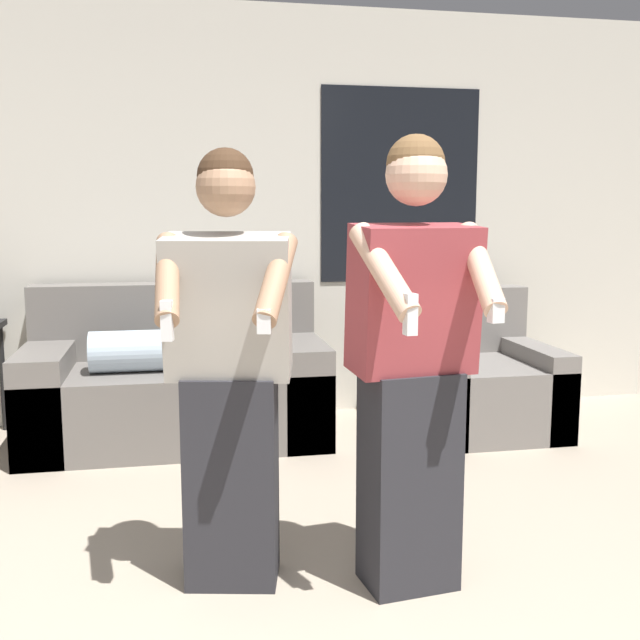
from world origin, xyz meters
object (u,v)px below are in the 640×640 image
(person_left, at_px, (230,373))
(person_right, at_px, (412,367))
(armchair, at_px, (477,383))
(couch, at_px, (177,385))

(person_left, height_order, person_right, person_right)
(person_right, bearing_deg, person_left, 166.64)
(armchair, distance_m, person_left, 2.48)
(armchair, xyz_separation_m, person_right, (-1.06, -1.89, 0.54))
(person_left, xyz_separation_m, person_right, (0.64, -0.15, 0.03))
(couch, bearing_deg, armchair, -3.78)
(couch, height_order, armchair, couch)
(person_left, bearing_deg, couch, 95.87)
(armchair, distance_m, person_right, 2.23)
(person_right, bearing_deg, couch, 112.50)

